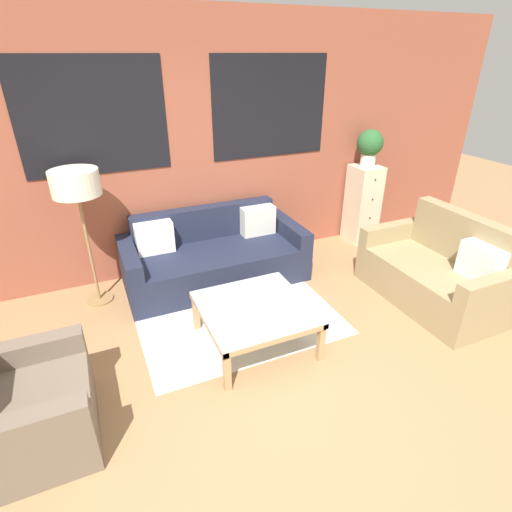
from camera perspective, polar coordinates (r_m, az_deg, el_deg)
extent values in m
plane|color=#9E754C|center=(3.26, 4.94, -19.44)|extent=(16.00, 16.00, 0.00)
cube|color=brown|center=(4.62, -9.30, 14.80)|extent=(8.40, 0.08, 2.80)
cube|color=black|center=(4.37, -22.24, 17.90)|extent=(1.40, 0.01, 1.10)
cube|color=black|center=(4.84, 2.10, 20.48)|extent=(1.40, 0.01, 1.10)
cube|color=silver|center=(4.12, -3.25, -7.79)|extent=(1.91, 1.65, 0.00)
cube|color=#1E2338|center=(4.49, -5.41, -1.74)|extent=(1.68, 0.72, 0.40)
cube|color=#1E2338|center=(4.78, -7.23, 2.59)|extent=(1.68, 0.16, 0.78)
cube|color=#1E2338|center=(4.36, -17.33, -2.54)|extent=(0.16, 0.88, 0.58)
cube|color=#1E2338|center=(4.84, 4.60, 1.74)|extent=(0.16, 0.88, 0.58)
cube|color=white|center=(4.45, -14.28, 2.53)|extent=(0.40, 0.16, 0.34)
cube|color=beige|center=(4.77, 0.29, 5.09)|extent=(0.40, 0.16, 0.34)
cube|color=#99845B|center=(4.51, 22.87, -3.69)|extent=(0.64, 1.18, 0.42)
cube|color=#99845B|center=(4.68, 26.86, 0.07)|extent=(0.16, 1.18, 0.92)
cube|color=#99845B|center=(4.92, 18.44, 1.04)|extent=(0.80, 0.14, 0.62)
cube|color=#99845B|center=(4.18, 30.18, -6.35)|extent=(0.80, 0.14, 0.62)
cube|color=white|center=(4.32, 29.41, -0.83)|extent=(0.16, 0.40, 0.34)
cube|color=#6B5B4C|center=(3.21, -28.08, -19.29)|extent=(0.64, 0.58, 0.40)
cube|color=#6B5B4C|center=(2.92, -30.32, -23.27)|extent=(0.80, 0.14, 0.56)
cube|color=#6B5B4C|center=(3.44, -29.56, -14.37)|extent=(0.80, 0.14, 0.56)
cube|color=silver|center=(3.48, -0.14, -7.28)|extent=(0.92, 0.92, 0.01)
cube|color=tan|center=(3.19, 3.06, -11.77)|extent=(0.92, 0.05, 0.05)
cube|color=tan|center=(3.84, -2.76, -4.30)|extent=(0.92, 0.05, 0.05)
cube|color=tan|center=(3.38, -6.98, -9.34)|extent=(0.05, 0.92, 0.05)
cube|color=tan|center=(3.66, 6.11, -6.09)|extent=(0.05, 0.92, 0.05)
cube|color=tan|center=(3.18, -4.20, -15.92)|extent=(0.06, 0.06, 0.39)
cube|color=tan|center=(3.47, 9.26, -11.92)|extent=(0.06, 0.06, 0.39)
cube|color=tan|center=(3.81, -8.59, -7.85)|extent=(0.06, 0.06, 0.39)
cube|color=tan|center=(4.06, 2.92, -5.16)|extent=(0.06, 0.06, 0.39)
cylinder|color=olive|center=(4.60, -21.41, -5.73)|extent=(0.28, 0.28, 0.02)
cylinder|color=olive|center=(4.33, -22.70, 0.79)|extent=(0.03, 0.03, 1.15)
cylinder|color=beige|center=(4.09, -24.43, 9.51)|extent=(0.44, 0.44, 0.24)
cube|color=beige|center=(5.63, 14.93, 7.16)|extent=(0.35, 0.37, 1.04)
sphere|color=#38332D|center=(5.37, 16.68, 10.40)|extent=(0.02, 0.02, 0.02)
sphere|color=#38332D|center=(5.45, 16.31, 7.78)|extent=(0.02, 0.02, 0.02)
sphere|color=#38332D|center=(5.54, 15.97, 5.24)|extent=(0.02, 0.02, 0.02)
sphere|color=#38332D|center=(5.64, 15.63, 2.79)|extent=(0.02, 0.02, 0.02)
cylinder|color=silver|center=(5.46, 15.69, 13.06)|extent=(0.19, 0.19, 0.16)
sphere|color=#285B2D|center=(5.42, 15.99, 15.29)|extent=(0.33, 0.33, 0.33)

